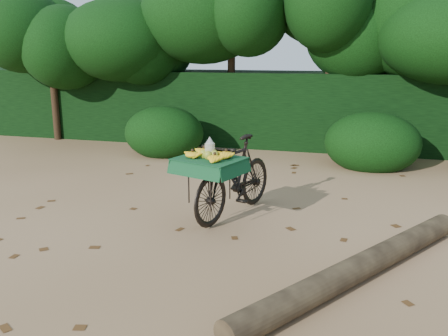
# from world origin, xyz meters

# --- Properties ---
(ground) EXTENTS (80.00, 80.00, 0.00)m
(ground) POSITION_xyz_m (0.00, 0.00, 0.00)
(ground) COLOR tan
(ground) RESTS_ON ground
(vendor_bicycle) EXTENTS (1.24, 2.00, 1.15)m
(vendor_bicycle) POSITION_xyz_m (-0.46, 0.75, 0.58)
(vendor_bicycle) COLOR black
(vendor_bicycle) RESTS_ON ground
(fallen_log) EXTENTS (2.28, 3.28, 0.27)m
(fallen_log) POSITION_xyz_m (1.29, -0.79, 0.14)
(fallen_log) COLOR brown
(fallen_log) RESTS_ON ground
(hedge_backdrop) EXTENTS (26.00, 1.80, 1.80)m
(hedge_backdrop) POSITION_xyz_m (0.00, 6.30, 0.90)
(hedge_backdrop) COLOR black
(hedge_backdrop) RESTS_ON ground
(tree_row) EXTENTS (14.50, 2.00, 4.00)m
(tree_row) POSITION_xyz_m (-0.65, 5.50, 2.00)
(tree_row) COLOR black
(tree_row) RESTS_ON ground
(bush_clumps) EXTENTS (8.80, 1.70, 0.90)m
(bush_clumps) POSITION_xyz_m (0.50, 4.30, 0.45)
(bush_clumps) COLOR black
(bush_clumps) RESTS_ON ground
(leaf_litter) EXTENTS (7.00, 7.30, 0.01)m
(leaf_litter) POSITION_xyz_m (0.00, 0.65, 0.01)
(leaf_litter) COLOR #4D2F14
(leaf_litter) RESTS_ON ground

